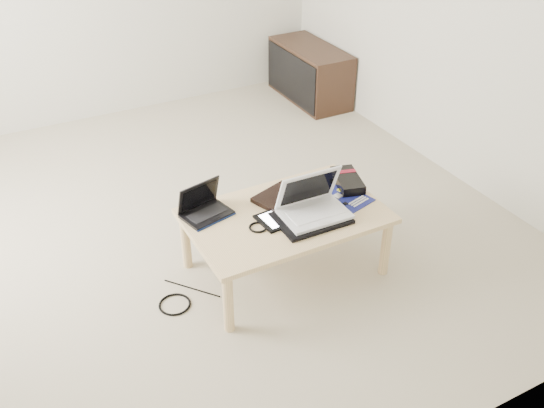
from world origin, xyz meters
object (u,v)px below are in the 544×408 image
white_laptop (312,205)px  netbook (204,208)px  coffee_table (285,221)px  gpu_box (347,181)px  media_cabinet (309,73)px

white_laptop → netbook: bearing=150.5°
netbook → white_laptop: (0.52, -0.30, 0.03)m
coffee_table → gpu_box: gpu_box is taller
coffee_table → media_cabinet: bearing=56.0°
white_laptop → gpu_box: 0.40m
coffee_table → netbook: 0.46m
netbook → media_cabinet: bearing=46.2°
media_cabinet → white_laptop: (-1.31, -2.21, 0.22)m
coffee_table → gpu_box: 0.50m
media_cabinet → coffee_table: bearing=-124.0°
media_cabinet → netbook: bearing=-133.8°
netbook → white_laptop: 0.60m
netbook → white_laptop: size_ratio=0.81×
gpu_box → white_laptop: bearing=-153.0°
netbook → gpu_box: (0.88, -0.11, -0.01)m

